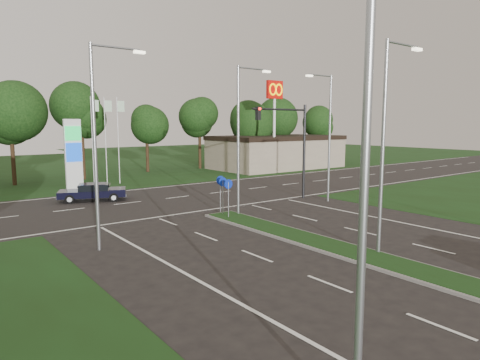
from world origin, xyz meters
TOP-DOWN VIEW (x-y plane):
  - verge_far at (0.00, 55.00)m, footprint 160.00×50.00m
  - cross_road at (0.00, 24.00)m, footprint 160.00×12.00m
  - median_kerb at (0.00, 4.00)m, footprint 2.00×26.00m
  - commercial_building at (22.00, 36.00)m, footprint 16.00×9.00m
  - streetlight_median_near at (1.00, 6.00)m, footprint 2.53×0.22m
  - streetlight_median_far at (1.00, 16.00)m, footprint 2.53×0.22m
  - streetlight_left_near at (-8.30, 0.00)m, footprint 2.53×0.22m
  - streetlight_left_far at (-8.30, 14.00)m, footprint 2.53×0.22m
  - streetlight_right_far at (8.80, 16.00)m, footprint 2.53×0.22m
  - traffic_signal at (7.19, 18.00)m, footprint 5.10×0.42m
  - median_signs at (0.00, 16.40)m, footprint 1.16×1.76m
  - gas_pylon at (-3.79, 33.05)m, footprint 5.80×1.26m
  - mcdonalds_sign at (18.00, 31.97)m, footprint 2.20×0.47m
  - treeline_far at (0.10, 39.93)m, footprint 6.00×6.00m
  - navy_sedan at (-4.63, 26.41)m, footprint 5.02×3.52m

SIDE VIEW (x-z plane):
  - verge_far at x=0.00m, z-range -0.01..0.01m
  - cross_road at x=0.00m, z-range -0.01..0.01m
  - median_kerb at x=0.00m, z-range 0.00..0.12m
  - navy_sedan at x=-4.63m, z-range 0.05..1.32m
  - median_signs at x=0.00m, z-range 0.52..2.90m
  - commercial_building at x=22.00m, z-range 0.00..4.00m
  - gas_pylon at x=-3.79m, z-range -0.80..7.20m
  - traffic_signal at x=7.19m, z-range 1.15..8.15m
  - streetlight_median_near at x=1.00m, z-range 0.58..9.58m
  - streetlight_median_far at x=1.00m, z-range 0.58..9.58m
  - streetlight_left_near at x=-8.30m, z-range 0.58..9.58m
  - streetlight_left_far at x=-8.30m, z-range 0.58..9.58m
  - streetlight_right_far at x=8.80m, z-range 0.58..9.58m
  - treeline_far at x=0.10m, z-range 1.88..11.78m
  - mcdonalds_sign at x=18.00m, z-range 2.79..13.19m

